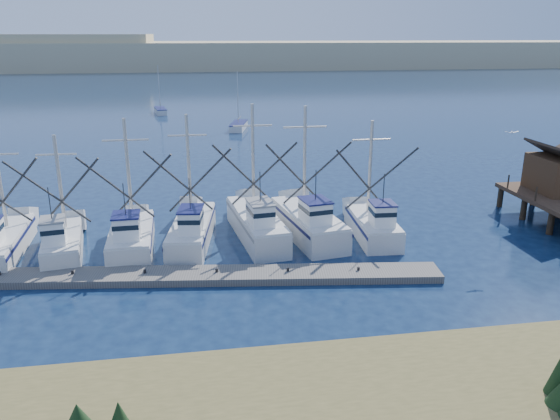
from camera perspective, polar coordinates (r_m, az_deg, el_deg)
name	(u,v)px	position (r m, az deg, el deg)	size (l,w,h in m)	color
ground	(311,316)	(27.19, 3.30, -11.00)	(500.00, 500.00, 0.00)	#0C1934
floating_dock	(163,276)	(31.45, -12.11, -6.77)	(31.19, 2.08, 0.42)	#605B56
dune_ridge	(202,55)	(233.41, -8.12, 15.77)	(360.00, 60.00, 10.00)	tan
trawler_fleet	(172,233)	(35.74, -11.17, -2.35)	(30.47, 8.98, 8.94)	silver
sailboat_near	(239,126)	(79.57, -4.35, 8.74)	(3.20, 6.52, 8.10)	silver
sailboat_far	(161,111)	(97.52, -12.38, 10.09)	(2.45, 5.65, 8.10)	silver
flying_gull	(512,132)	(37.91, 23.05, 7.47)	(0.94, 0.17, 0.17)	white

